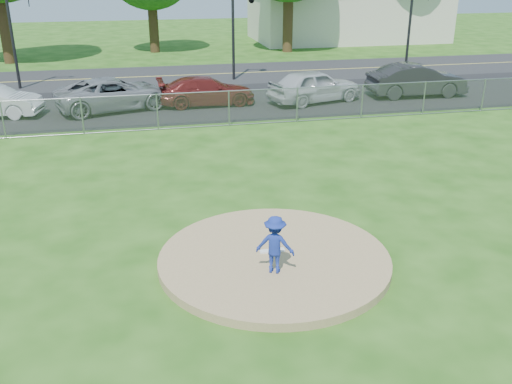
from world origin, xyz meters
The scene contains 15 objects.
ground centered at (0.00, 10.00, 0.00)m, with size 120.00×120.00×0.00m, color #1F4D10.
pitchers_mound centered at (0.00, 0.00, 0.10)m, with size 5.40×5.40×0.20m, color #9B7F55.
pitching_rubber centered at (0.00, 0.20, 0.22)m, with size 0.60×0.15×0.04m, color white.
chain_link_fence centered at (0.00, 12.00, 0.75)m, with size 40.00×0.06×1.50m, color gray.
parking_lot centered at (0.00, 16.50, 0.01)m, with size 50.00×8.00×0.01m, color black.
street centered at (0.00, 24.00, 0.00)m, with size 60.00×7.00×0.01m, color #232326.
commercial_building centered at (16.00, 38.00, 2.16)m, with size 16.40×9.40×4.30m.
traffic_signal_left centered at (-8.76, 22.00, 3.36)m, with size 1.28×0.20×5.60m.
traffic_signal_right centered at (14.24, 22.00, 3.36)m, with size 1.28×0.20×5.60m.
pitcher centered at (-0.17, -0.70, 0.86)m, with size 0.85×0.49×1.32m, color navy.
traffic_cone centered at (-5.81, 15.65, 0.32)m, with size 0.32×0.32×0.63m, color orange.
parked_car_gray centered at (-3.78, 15.92, 0.76)m, with size 2.49×5.40×1.50m, color gray.
parked_car_darkred centered at (0.56, 15.95, 0.69)m, with size 1.91×4.70×1.36m, color maroon.
parked_car_pearl centered at (5.88, 15.42, 0.82)m, with size 1.91×4.74×1.61m, color silver.
parked_car_charcoal centered at (11.44, 15.58, 0.84)m, with size 1.75×5.02×1.65m, color #232326.
Camera 1 is at (-2.91, -11.38, 6.58)m, focal length 40.00 mm.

